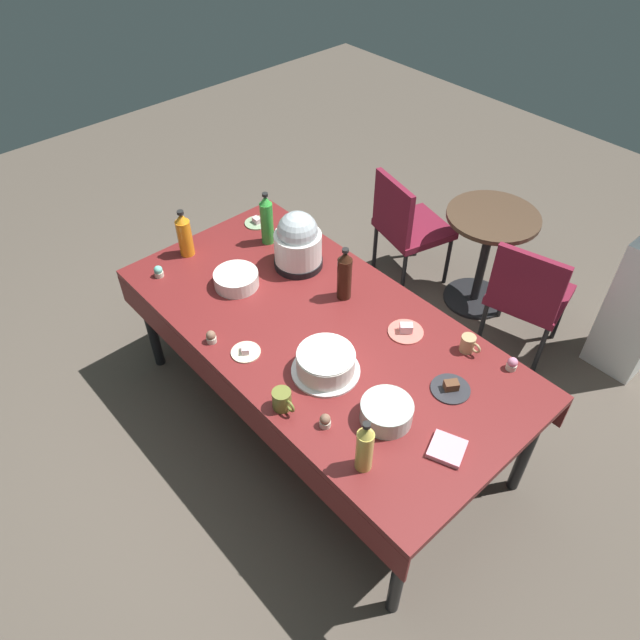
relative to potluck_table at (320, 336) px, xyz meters
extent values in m
plane|color=brown|center=(0.00, 0.00, -0.69)|extent=(9.00, 9.00, 0.00)
cube|color=maroon|center=(0.00, 0.00, 0.04)|extent=(2.20, 1.10, 0.04)
cylinder|color=black|center=(-1.02, -0.47, -0.33)|extent=(0.06, 0.06, 0.71)
cylinder|color=black|center=(1.02, -0.47, -0.33)|extent=(0.06, 0.06, 0.71)
cylinder|color=black|center=(-1.02, 0.47, -0.33)|extent=(0.06, 0.06, 0.71)
cylinder|color=black|center=(1.02, 0.47, -0.33)|extent=(0.06, 0.06, 0.71)
cube|color=maroon|center=(0.00, -0.55, -0.07)|extent=(2.20, 0.01, 0.18)
cube|color=maroon|center=(0.00, 0.55, -0.07)|extent=(2.20, 0.01, 0.18)
cylinder|color=silver|center=(0.24, -0.18, 0.07)|extent=(0.32, 0.32, 0.01)
cylinder|color=white|center=(0.24, -0.18, 0.13)|extent=(0.27, 0.27, 0.10)
cylinder|color=white|center=(0.24, -0.18, 0.18)|extent=(0.27, 0.27, 0.01)
cylinder|color=black|center=(-0.46, 0.25, 0.08)|extent=(0.27, 0.27, 0.04)
cylinder|color=white|center=(-0.46, 0.25, 0.19)|extent=(0.26, 0.26, 0.17)
sphere|color=#B2BCC1|center=(-0.46, 0.25, 0.29)|extent=(0.23, 0.23, 0.23)
cylinder|color=#B2C6BC|center=(0.62, -0.17, 0.11)|extent=(0.23, 0.23, 0.09)
cylinder|color=silver|center=(-0.55, -0.12, 0.10)|extent=(0.24, 0.24, 0.08)
cylinder|color=#E07266|center=(0.31, 0.29, 0.07)|extent=(0.18, 0.18, 0.01)
cube|color=beige|center=(0.31, 0.29, 0.09)|extent=(0.07, 0.08, 0.04)
cylinder|color=#8CA87F|center=(-0.94, 0.32, 0.07)|extent=(0.15, 0.15, 0.01)
cube|color=beige|center=(-0.94, 0.32, 0.09)|extent=(0.05, 0.04, 0.03)
cylinder|color=beige|center=(-0.11, -0.39, 0.07)|extent=(0.14, 0.14, 0.01)
cube|color=beige|center=(-0.11, -0.39, 0.09)|extent=(0.06, 0.06, 0.03)
cylinder|color=#2D2D33|center=(0.70, 0.17, 0.07)|extent=(0.18, 0.18, 0.01)
cube|color=brown|center=(0.70, 0.17, 0.09)|extent=(0.07, 0.08, 0.04)
cylinder|color=beige|center=(-0.28, -0.46, 0.08)|extent=(0.05, 0.05, 0.03)
sphere|color=brown|center=(-0.28, -0.46, 0.11)|extent=(0.05, 0.05, 0.05)
cylinder|color=beige|center=(0.81, 0.48, 0.08)|extent=(0.05, 0.05, 0.03)
sphere|color=pink|center=(0.81, 0.48, 0.11)|extent=(0.05, 0.05, 0.05)
cylinder|color=beige|center=(-0.69, 0.41, 0.08)|extent=(0.05, 0.05, 0.03)
sphere|color=pink|center=(-0.69, 0.41, 0.11)|extent=(0.05, 0.05, 0.05)
cylinder|color=beige|center=(-0.90, -0.39, 0.08)|extent=(0.05, 0.05, 0.03)
sphere|color=#6BC6B2|center=(-0.90, -0.39, 0.11)|extent=(0.05, 0.05, 0.05)
cylinder|color=beige|center=(0.47, -0.39, 0.08)|extent=(0.05, 0.05, 0.03)
sphere|color=brown|center=(0.47, -0.39, 0.11)|extent=(0.05, 0.05, 0.05)
cylinder|color=orange|center=(-0.97, -0.16, 0.17)|extent=(0.08, 0.08, 0.22)
cone|color=orange|center=(-0.97, -0.16, 0.31)|extent=(0.07, 0.07, 0.05)
cylinder|color=black|center=(-0.97, -0.16, 0.34)|extent=(0.04, 0.04, 0.02)
cylinder|color=#33190F|center=(-0.09, 0.25, 0.18)|extent=(0.08, 0.08, 0.24)
cone|color=#33190F|center=(-0.09, 0.25, 0.33)|extent=(0.07, 0.07, 0.05)
cylinder|color=black|center=(-0.09, 0.25, 0.36)|extent=(0.03, 0.03, 0.02)
cylinder|color=green|center=(-0.75, 0.26, 0.19)|extent=(0.07, 0.07, 0.26)
cone|color=green|center=(-0.75, 0.26, 0.35)|extent=(0.07, 0.07, 0.05)
cylinder|color=black|center=(-0.75, 0.26, 0.38)|extent=(0.03, 0.03, 0.02)
cylinder|color=gold|center=(0.72, -0.41, 0.17)|extent=(0.07, 0.07, 0.21)
cone|color=gold|center=(0.72, -0.41, 0.30)|extent=(0.06, 0.06, 0.05)
cylinder|color=black|center=(0.72, -0.41, 0.33)|extent=(0.03, 0.03, 0.02)
cylinder|color=olive|center=(0.26, -0.46, 0.11)|extent=(0.09, 0.09, 0.10)
torus|color=olive|center=(0.32, -0.46, 0.12)|extent=(0.06, 0.01, 0.06)
cylinder|color=tan|center=(0.59, 0.42, 0.11)|extent=(0.07, 0.07, 0.09)
torus|color=tan|center=(0.64, 0.42, 0.11)|extent=(0.06, 0.01, 0.06)
cube|color=pink|center=(0.90, -0.10, 0.07)|extent=(0.18, 0.18, 0.02)
cube|color=maroon|center=(-0.55, 1.38, -0.26)|extent=(0.53, 0.53, 0.05)
cube|color=maroon|center=(-0.60, 1.19, -0.04)|extent=(0.41, 0.14, 0.40)
cylinder|color=black|center=(-0.32, 1.52, -0.49)|extent=(0.04, 0.04, 0.40)
cylinder|color=black|center=(-0.69, 1.62, -0.49)|extent=(0.04, 0.04, 0.40)
cylinder|color=black|center=(-0.41, 1.15, -0.49)|extent=(0.04, 0.04, 0.40)
cylinder|color=black|center=(-0.78, 1.25, -0.49)|extent=(0.04, 0.04, 0.40)
cube|color=maroon|center=(0.40, 1.38, -0.26)|extent=(0.53, 0.53, 0.05)
cube|color=maroon|center=(0.45, 1.19, -0.04)|extent=(0.42, 0.14, 0.40)
cylinder|color=black|center=(0.54, 1.61, -0.49)|extent=(0.04, 0.04, 0.40)
cylinder|color=black|center=(0.17, 1.52, -0.49)|extent=(0.04, 0.04, 0.40)
cylinder|color=black|center=(0.63, 1.25, -0.49)|extent=(0.04, 0.04, 0.40)
cylinder|color=black|center=(0.26, 1.15, -0.49)|extent=(0.04, 0.04, 0.40)
cylinder|color=#473323|center=(-0.05, 1.53, 0.02)|extent=(0.60, 0.60, 0.03)
cylinder|color=black|center=(-0.05, 1.53, -0.33)|extent=(0.06, 0.06, 0.67)
cylinder|color=black|center=(-0.05, 1.53, -0.68)|extent=(0.44, 0.44, 0.02)
cube|color=silver|center=(0.92, 1.74, -0.24)|extent=(0.32, 0.32, 0.90)
camera|label=1|loc=(1.60, -1.43, 2.15)|focal=33.32mm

